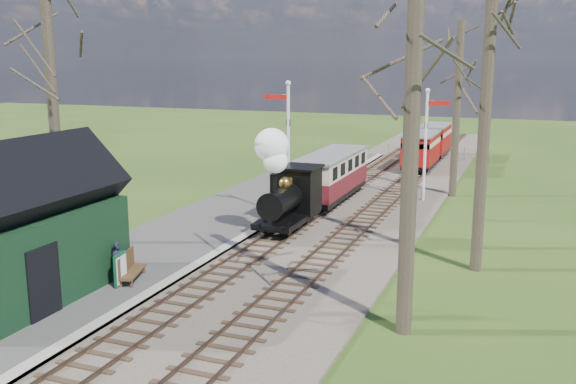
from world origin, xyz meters
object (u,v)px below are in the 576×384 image
person (119,263)px  coach (331,174)px  red_carriage_a (421,150)px  bench (129,267)px  locomotive (287,186)px  station_shed (24,230)px  semaphore_near (287,140)px  sign_board (120,269)px  semaphore_far (427,136)px  red_carriage_b (434,140)px

person → coach: bearing=10.5°
red_carriage_a → bench: (-5.02, -24.60, -0.75)m
locomotive → person: 8.56m
station_shed → person: station_shed is taller
station_shed → semaphore_near: bearing=73.6°
sign_board → person: size_ratio=0.77×
coach → station_shed: bearing=-104.9°
semaphore_near → bench: 10.24m
semaphore_far → locomotive: (-4.39, -7.93, -1.35)m
semaphore_near → coach: 4.72m
sign_board → bench: 0.54m
station_shed → person: (1.79, 1.96, -1.39)m
station_shed → locomotive: 10.94m
red_carriage_b → sign_board: 31.03m
semaphore_near → bench: size_ratio=3.76×
semaphore_near → bench: bearing=-99.7°
locomotive → bench: 8.20m
coach → red_carriage_b: size_ratio=1.50×
semaphore_far → coach: semaphore_far is taller
red_carriage_b → coach: bearing=-99.1°
station_shed → semaphore_near: size_ratio=1.01×
locomotive → station_shed: bearing=-113.1°
locomotive → red_carriage_a: size_ratio=0.94×
station_shed → bench: station_shed is taller
semaphore_near → person: bearing=-99.8°
semaphore_far → coach: bearing=-156.8°
coach → sign_board: (-2.36, -14.30, -0.75)m
red_carriage_a → bench: 25.11m
station_shed → locomotive: station_shed is taller
sign_board → station_shed: bearing=-136.7°
locomotive → sign_board: bearing=-105.9°
locomotive → coach: bearing=89.9°
station_shed → sign_board: (1.94, 1.83, -1.54)m
station_shed → red_carriage_b: station_shed is taller
station_shed → red_carriage_a: bearing=75.6°
red_carriage_b → locomotive: bearing=-96.7°
red_carriage_b → sign_board: bearing=-99.2°
locomotive → red_carriage_b: locomotive is taller
coach → sign_board: size_ratio=6.62×
coach → person: (-2.51, -14.17, -0.59)m
red_carriage_a → person: red_carriage_a is taller
red_carriage_b → bench: bearing=-99.5°
locomotive → sign_board: size_ratio=4.14×
station_shed → red_carriage_b: (6.90, 32.45, -0.90)m
semaphore_far → bench: semaphore_far is taller
red_carriage_a → bench: size_ratio=2.79×
station_shed → semaphore_far: semaphore_far is taller
coach → locomotive: bearing=-90.1°
coach → bench: coach is taller
locomotive → person: (-2.50, -8.11, -1.13)m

